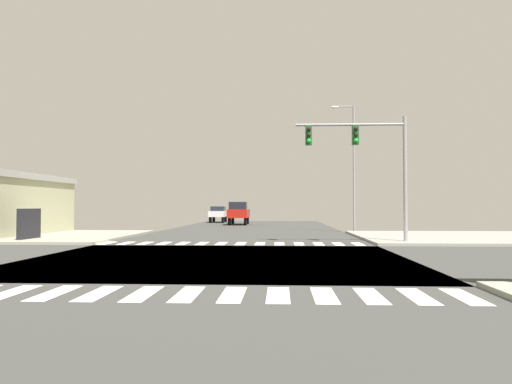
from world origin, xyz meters
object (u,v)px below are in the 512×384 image
sedan_trailing_4 (218,213)px  pickup_queued_1 (239,212)px  traffic_signal_mast (362,150)px  street_lamp (351,157)px

sedan_trailing_4 → pickup_queued_1: bearing=113.5°
sedan_trailing_4 → traffic_signal_mast: bearing=109.9°
street_lamp → sedan_trailing_4: bearing=120.9°
traffic_signal_mast → sedan_trailing_4: (-11.56, 32.01, -3.71)m
pickup_queued_1 → street_lamp: bearing=124.3°
street_lamp → pickup_queued_1: (-9.54, 14.01, -4.25)m
traffic_signal_mast → street_lamp: size_ratio=0.70×
street_lamp → sedan_trailing_4: size_ratio=2.20×
pickup_queued_1 → sedan_trailing_4: (-3.00, 6.91, -0.17)m
pickup_queued_1 → sedan_trailing_4: bearing=-66.5°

